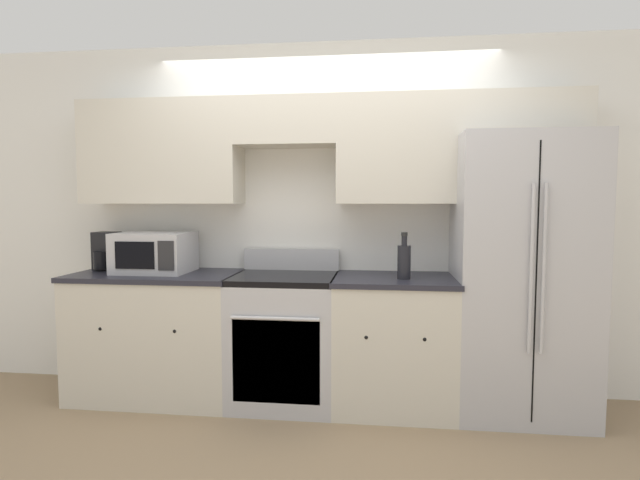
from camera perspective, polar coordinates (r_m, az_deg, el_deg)
The scene contains 9 objects.
ground_plane at distance 3.43m, azimuth -0.66°, elevation -20.10°, with size 12.00×12.00×0.00m, color #937A5B.
wall_back at distance 3.71m, azimuth 0.70°, elevation 5.47°, with size 8.00×0.39×2.60m.
lower_cabinets_left at distance 3.89m, azimuth -18.05°, elevation -10.24°, with size 1.19×0.64×0.91m.
lower_cabinets_right at distance 3.55m, azimuth 8.42°, elevation -11.50°, with size 0.83×0.64×0.91m.
oven_range at distance 3.60m, azimuth -4.05°, elevation -11.13°, with size 0.72×0.65×1.07m.
refrigerator at distance 3.63m, azimuth 21.79°, elevation -3.75°, with size 0.86×0.77×1.86m.
microwave at distance 3.83m, azimuth -18.37°, elevation -1.35°, with size 0.51×0.43×0.29m.
bottle at distance 3.36m, azimuth 9.58°, elevation -2.34°, with size 0.09×0.09×0.31m.
paper_towel_holder at distance 4.11m, azimuth -23.27°, elevation -1.30°, with size 0.17×0.21×0.29m.
Camera 1 is at (0.41, -3.10, 1.42)m, focal length 28.00 mm.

